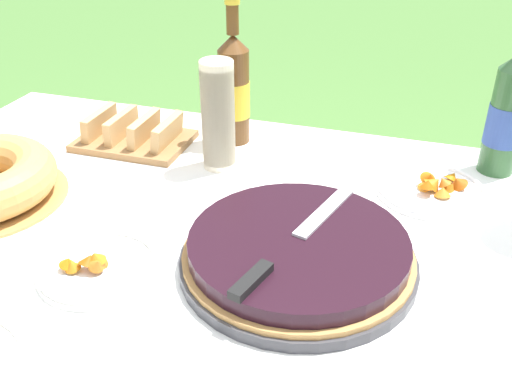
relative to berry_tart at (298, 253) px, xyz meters
name	(u,v)px	position (x,y,z in m)	size (l,w,h in m)	color
garden_table	(189,269)	(-0.21, 0.02, -0.10)	(1.46, 1.09, 0.74)	#A87A47
tablecloth	(187,244)	(-0.21, 0.02, -0.04)	(1.47, 1.10, 0.10)	white
berry_tart	(298,253)	(0.00, 0.00, 0.00)	(0.40, 0.40, 0.06)	#38383D
serving_knife	(290,244)	(-0.01, -0.03, 0.04)	(0.12, 0.37, 0.01)	silver
cup_stack	(218,116)	(-0.25, 0.30, 0.09)	(0.07, 0.07, 0.24)	beige
cider_bottle_green	(507,115)	(0.33, 0.46, 0.10)	(0.08, 0.08, 0.35)	#2D562D
cider_bottle_amber	(234,89)	(-0.27, 0.44, 0.10)	(0.07, 0.07, 0.34)	brown
snack_plate_near	(432,189)	(0.20, 0.32, -0.02)	(0.22, 0.22, 0.05)	white
snack_plate_far	(98,267)	(-0.31, -0.11, -0.02)	(0.20, 0.20, 0.05)	white
bread_board	(134,135)	(-0.49, 0.35, 0.00)	(0.26, 0.18, 0.07)	olive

